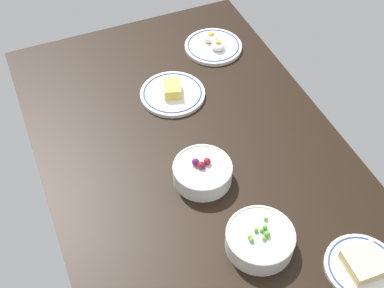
{
  "coord_description": "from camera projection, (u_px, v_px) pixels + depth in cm",
  "views": [
    {
      "loc": [
        90.12,
        -37.75,
        115.65
      ],
      "look_at": [
        0.0,
        0.0,
        6.0
      ],
      "focal_mm": 48.83,
      "sensor_mm": 36.0,
      "label": 1
    }
  ],
  "objects": [
    {
      "name": "bowl_peas",
      "position": [
        260.0,
        239.0,
        1.25
      ],
      "size": [
        16.86,
        16.86,
        6.5
      ],
      "color": "white",
      "rests_on": "dining_table"
    },
    {
      "name": "dining_table",
      "position": [
        192.0,
        153.0,
        1.5
      ],
      "size": [
        129.04,
        84.1,
        4.0
      ],
      "primitive_type": "cube",
      "color": "black",
      "rests_on": "ground"
    },
    {
      "name": "plate_sandwich",
      "position": [
        363.0,
        266.0,
        1.22
      ],
      "size": [
        17.81,
        17.81,
        4.32
      ],
      "color": "white",
      "rests_on": "dining_table"
    },
    {
      "name": "plate_eggs",
      "position": [
        213.0,
        45.0,
        1.78
      ],
      "size": [
        19.59,
        19.59,
        4.83
      ],
      "color": "white",
      "rests_on": "dining_table"
    },
    {
      "name": "plate_cheese",
      "position": [
        173.0,
        93.0,
        1.62
      ],
      "size": [
        20.31,
        20.31,
        4.47
      ],
      "color": "white",
      "rests_on": "dining_table"
    },
    {
      "name": "bowl_berries",
      "position": [
        202.0,
        172.0,
        1.39
      ],
      "size": [
        16.05,
        16.05,
        6.94
      ],
      "color": "white",
      "rests_on": "dining_table"
    }
  ]
}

